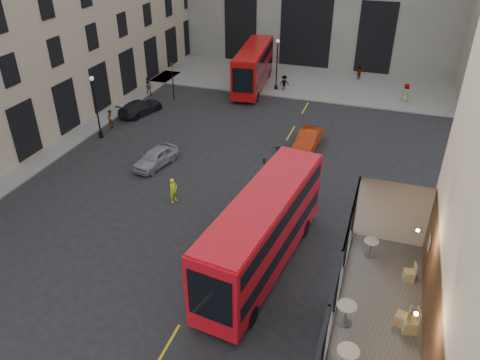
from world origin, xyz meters
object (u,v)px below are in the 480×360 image
(cafe_table_far, at_px, (371,246))
(bicycle, at_px, (281,150))
(traffic_light_far, at_px, (172,76))
(cafe_table_mid, at_px, (346,311))
(cafe_table_near, at_px, (347,357))
(street_lamp_b, at_px, (277,68))
(car_a, at_px, (156,158))
(pedestrian_b, at_px, (284,83))
(car_c, at_px, (140,107))
(car_b, at_px, (308,140))
(bus_near, at_px, (263,228))
(street_lamp_a, at_px, (97,111))
(pedestrian_e, at_px, (110,120))
(cafe_chair_c, at_px, (402,319))
(cyclist, at_px, (173,190))
(bus_far, at_px, (253,65))
(cafe_chair_b, at_px, (410,324))
(pedestrian_a, at_px, (149,87))
(pedestrian_c, at_px, (359,73))
(pedestrian_d, at_px, (406,93))
(traffic_light_near, at_px, (264,177))
(cafe_chair_d, at_px, (409,275))

(cafe_table_far, bearing_deg, bicycle, 115.64)
(traffic_light_far, bearing_deg, cafe_table_mid, -54.12)
(cafe_table_near, bearing_deg, street_lamp_b, 107.98)
(car_a, height_order, pedestrian_b, pedestrian_b)
(traffic_light_far, xyz_separation_m, car_c, (-1.37, -4.31, -1.76))
(car_b, bearing_deg, car_a, -143.66)
(bus_near, height_order, cafe_table_near, cafe_table_near)
(street_lamp_a, bearing_deg, car_b, 12.31)
(pedestrian_b, xyz_separation_m, cafe_table_near, (10.84, -36.07, 4.33))
(traffic_light_far, relative_size, car_b, 0.87)
(traffic_light_far, height_order, pedestrian_e, traffic_light_far)
(cafe_chair_c, bearing_deg, cyclist, 142.80)
(traffic_light_far, distance_m, bus_near, 26.29)
(cafe_table_near, bearing_deg, bus_far, 111.54)
(cafe_table_far, relative_size, cafe_chair_b, 0.79)
(pedestrian_e, bearing_deg, cyclist, 37.72)
(pedestrian_a, bearing_deg, car_c, -79.25)
(car_b, bearing_deg, cafe_chair_b, -67.10)
(cafe_table_far, bearing_deg, pedestrian_c, 96.23)
(street_lamp_b, bearing_deg, pedestrian_c, 37.10)
(pedestrian_d, relative_size, cafe_table_near, 2.19)
(traffic_light_near, height_order, traffic_light_far, same)
(pedestrian_b, bearing_deg, pedestrian_c, 5.60)
(street_lamp_a, distance_m, pedestrian_a, 10.43)
(car_c, xyz_separation_m, pedestrian_b, (11.24, 10.28, 0.18))
(pedestrian_e, distance_m, cafe_table_near, 31.99)
(cyclist, relative_size, cafe_chair_d, 2.16)
(bus_far, xyz_separation_m, cafe_table_near, (14.24, -36.10, 2.74))
(car_b, xyz_separation_m, pedestrian_a, (-17.86, 6.59, 0.21))
(street_lamp_a, relative_size, pedestrian_e, 3.10)
(cafe_table_mid, bearing_deg, car_b, 104.08)
(car_a, bearing_deg, cafe_table_near, -34.99)
(car_a, height_order, bicycle, car_a)
(cyclist, bearing_deg, traffic_light_far, 44.22)
(car_a, height_order, cafe_table_far, cafe_table_far)
(cafe_table_far, distance_m, cafe_chair_b, 3.96)
(cafe_chair_c, xyz_separation_m, cafe_chair_d, (0.17, 2.41, -0.02))
(street_lamp_a, relative_size, car_a, 1.32)
(cafe_table_near, bearing_deg, cafe_chair_b, 50.77)
(bus_far, xyz_separation_m, car_c, (-7.84, -10.30, -1.76))
(street_lamp_b, bearing_deg, traffic_light_near, -77.20)
(cafe_table_mid, relative_size, cafe_table_far, 1.13)
(street_lamp_a, xyz_separation_m, cafe_table_far, (22.89, -14.26, 2.70))
(cafe_table_far, bearing_deg, car_a, 144.93)
(pedestrian_a, height_order, cafe_table_far, cafe_table_far)
(cafe_chair_d, bearing_deg, bus_near, 149.97)
(pedestrian_a, distance_m, cafe_table_near, 38.73)
(cyclist, bearing_deg, traffic_light_near, -62.37)
(traffic_light_near, relative_size, cafe_chair_d, 4.79)
(street_lamp_b, height_order, car_b, street_lamp_b)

